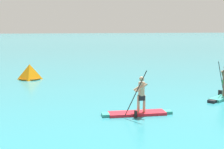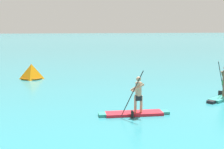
% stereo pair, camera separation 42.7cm
% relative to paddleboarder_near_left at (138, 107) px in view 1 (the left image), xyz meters
% --- Properties ---
extents(paddleboarder_near_left, '(3.04, 0.99, 1.97)m').
position_rel_paddleboarder_near_left_xyz_m(paddleboarder_near_left, '(0.00, 0.00, 0.00)').
color(paddleboarder_near_left, red).
rests_on(paddleboarder_near_left, ground).
extents(race_marker_buoy, '(1.53, 1.53, 1.09)m').
position_rel_paddleboarder_near_left_xyz_m(race_marker_buoy, '(-4.14, 10.57, 0.15)').
color(race_marker_buoy, orange).
rests_on(race_marker_buoy, ground).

